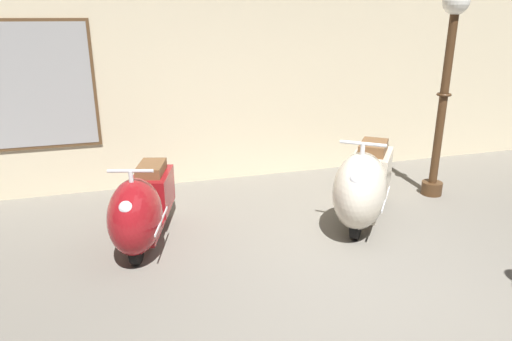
# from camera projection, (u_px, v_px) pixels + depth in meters

# --- Properties ---
(ground_plane) EXTENTS (60.00, 60.00, 0.00)m
(ground_plane) POSITION_uv_depth(u_px,v_px,m) (367.00, 297.00, 4.11)
(ground_plane) COLOR slate
(showroom_back_wall) EXTENTS (18.00, 0.24, 3.86)m
(showroom_back_wall) POSITION_uv_depth(u_px,v_px,m) (254.00, 49.00, 6.68)
(showroom_back_wall) COLOR beige
(showroom_back_wall) RESTS_ON ground
(scooter_0) EXTENTS (0.89, 1.69, 0.99)m
(scooter_0) POSITION_uv_depth(u_px,v_px,m) (142.00, 209.00, 4.84)
(scooter_0) COLOR black
(scooter_0) RESTS_ON ground
(scooter_1) EXTENTS (1.52, 1.75, 1.11)m
(scooter_1) POSITION_uv_depth(u_px,v_px,m) (364.00, 185.00, 5.36)
(scooter_1) COLOR black
(scooter_1) RESTS_ON ground
(lamppost) EXTENTS (0.33, 0.33, 2.71)m
(lamppost) POSITION_uv_depth(u_px,v_px,m) (446.00, 76.00, 5.93)
(lamppost) COLOR #472D19
(lamppost) RESTS_ON ground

